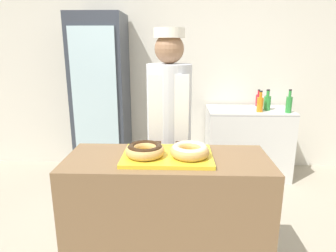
# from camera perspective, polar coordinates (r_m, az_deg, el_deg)

# --- Properties ---
(wall_back) EXTENTS (8.00, 0.06, 2.70)m
(wall_back) POSITION_cam_1_polar(r_m,az_deg,el_deg) (3.91, 1.03, 11.69)
(wall_back) COLOR silver
(wall_back) RESTS_ON ground_plane
(display_counter) EXTENTS (1.29, 0.53, 0.89)m
(display_counter) POSITION_cam_1_polar(r_m,az_deg,el_deg) (2.10, -0.10, -17.49)
(display_counter) COLOR brown
(display_counter) RESTS_ON ground_plane
(serving_tray) EXTENTS (0.56, 0.39, 0.02)m
(serving_tray) POSITION_cam_1_polar(r_m,az_deg,el_deg) (1.89, -0.10, -5.70)
(serving_tray) COLOR yellow
(serving_tray) RESTS_ON display_counter
(donut_chocolate_glaze) EXTENTS (0.24, 0.24, 0.07)m
(donut_chocolate_glaze) POSITION_cam_1_polar(r_m,az_deg,el_deg) (1.85, -4.42, -4.52)
(donut_chocolate_glaze) COLOR tan
(donut_chocolate_glaze) RESTS_ON serving_tray
(donut_light_glaze) EXTENTS (0.24, 0.24, 0.07)m
(donut_light_glaze) POSITION_cam_1_polar(r_m,az_deg,el_deg) (1.84, 4.15, -4.62)
(donut_light_glaze) COLOR tan
(donut_light_glaze) RESTS_ON serving_tray
(brownie_back_left) EXTENTS (0.09, 0.09, 0.03)m
(brownie_back_left) POSITION_cam_1_polar(r_m,az_deg,el_deg) (2.00, -2.69, -3.68)
(brownie_back_left) COLOR black
(brownie_back_left) RESTS_ON serving_tray
(brownie_back_right) EXTENTS (0.09, 0.09, 0.03)m
(brownie_back_right) POSITION_cam_1_polar(r_m,az_deg,el_deg) (2.00, 2.74, -3.74)
(brownie_back_right) COLOR black
(brownie_back_right) RESTS_ON serving_tray
(baker_person) EXTENTS (0.35, 0.35, 1.71)m
(baker_person) POSITION_cam_1_polar(r_m,az_deg,el_deg) (2.41, 0.22, -1.03)
(baker_person) COLOR #4C4C51
(baker_person) RESTS_ON ground_plane
(beverage_fridge) EXTENTS (0.61, 0.60, 1.93)m
(beverage_fridge) POSITION_cam_1_polar(r_m,az_deg,el_deg) (3.71, -12.53, 5.23)
(beverage_fridge) COLOR #333842
(beverage_fridge) RESTS_ON ground_plane
(chest_freezer) EXTENTS (0.99, 0.57, 0.84)m
(chest_freezer) POSITION_cam_1_polar(r_m,az_deg,el_deg) (3.83, 14.79, -3.01)
(chest_freezer) COLOR silver
(chest_freezer) RESTS_ON ground_plane
(bottle_green) EXTENTS (0.08, 0.08, 0.24)m
(bottle_green) POSITION_cam_1_polar(r_m,az_deg,el_deg) (3.72, 18.38, 4.33)
(bottle_green) COLOR #2D8C38
(bottle_green) RESTS_ON chest_freezer
(bottle_green_b) EXTENTS (0.07, 0.07, 0.27)m
(bottle_green_b) POSITION_cam_1_polar(r_m,az_deg,el_deg) (3.65, 22.05, 3.94)
(bottle_green_b) COLOR #2D8C38
(bottle_green_b) RESTS_ON chest_freezer
(bottle_orange) EXTENTS (0.07, 0.07, 0.24)m
(bottle_orange) POSITION_cam_1_polar(r_m,az_deg,el_deg) (3.59, 17.14, 4.08)
(bottle_orange) COLOR orange
(bottle_orange) RESTS_ON chest_freezer
(bottle_red) EXTENTS (0.06, 0.06, 0.21)m
(bottle_red) POSITION_cam_1_polar(r_m,az_deg,el_deg) (3.94, 16.82, 4.83)
(bottle_red) COLOR red
(bottle_red) RESTS_ON chest_freezer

